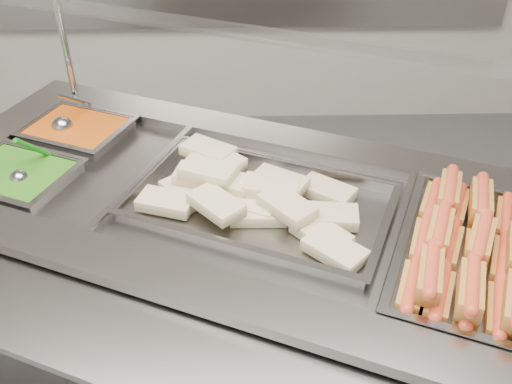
{
  "coord_description": "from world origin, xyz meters",
  "views": [
    {
      "loc": [
        0.02,
        -0.71,
        1.74
      ],
      "look_at": [
        0.05,
        0.47,
        0.87
      ],
      "focal_mm": 40.0,
      "sensor_mm": 36.0,
      "label": 1
    }
  ],
  "objects_px": {
    "ladle": "(63,125)",
    "pan_hotdogs": "(472,264)",
    "steam_counter": "(242,307)",
    "sneeze_guard": "(269,40)",
    "serving_spoon": "(22,173)",
    "pan_wraps": "(259,207)"
  },
  "relations": [
    {
      "from": "ladle",
      "to": "pan_hotdogs",
      "type": "bearing_deg",
      "value": -29.04
    },
    {
      "from": "steam_counter",
      "to": "sneeze_guard",
      "type": "bearing_deg",
      "value": 66.66
    },
    {
      "from": "pan_hotdogs",
      "to": "serving_spoon",
      "type": "bearing_deg",
      "value": 163.54
    },
    {
      "from": "steam_counter",
      "to": "serving_spoon",
      "type": "bearing_deg",
      "value": 170.35
    },
    {
      "from": "ladle",
      "to": "steam_counter",
      "type": "bearing_deg",
      "value": -34.14
    },
    {
      "from": "steam_counter",
      "to": "sneeze_guard",
      "type": "distance_m",
      "value": 0.8
    },
    {
      "from": "steam_counter",
      "to": "pan_wraps",
      "type": "bearing_deg",
      "value": -23.35
    },
    {
      "from": "pan_wraps",
      "to": "serving_spoon",
      "type": "height_order",
      "value": "serving_spoon"
    },
    {
      "from": "steam_counter",
      "to": "pan_hotdogs",
      "type": "xyz_separation_m",
      "value": [
        0.55,
        -0.24,
        0.39
      ]
    },
    {
      "from": "pan_hotdogs",
      "to": "ladle",
      "type": "height_order",
      "value": "ladle"
    },
    {
      "from": "sneeze_guard",
      "to": "serving_spoon",
      "type": "bearing_deg",
      "value": -172.42
    },
    {
      "from": "ladle",
      "to": "serving_spoon",
      "type": "distance_m",
      "value": 0.27
    },
    {
      "from": "steam_counter",
      "to": "ladle",
      "type": "xyz_separation_m",
      "value": [
        -0.55,
        0.37,
        0.44
      ]
    },
    {
      "from": "steam_counter",
      "to": "pan_hotdogs",
      "type": "distance_m",
      "value": 0.71
    },
    {
      "from": "sneeze_guard",
      "to": "serving_spoon",
      "type": "relative_size",
      "value": 10.07
    },
    {
      "from": "pan_wraps",
      "to": "pan_hotdogs",
      "type": "bearing_deg",
      "value": -23.35
    },
    {
      "from": "pan_hotdogs",
      "to": "steam_counter",
      "type": "bearing_deg",
      "value": 156.65
    },
    {
      "from": "steam_counter",
      "to": "serving_spoon",
      "type": "xyz_separation_m",
      "value": [
        -0.59,
        0.1,
        0.44
      ]
    },
    {
      "from": "pan_wraps",
      "to": "ladle",
      "type": "distance_m",
      "value": 0.72
    },
    {
      "from": "steam_counter",
      "to": "pan_hotdogs",
      "type": "bearing_deg",
      "value": -23.35
    },
    {
      "from": "sneeze_guard",
      "to": "pan_wraps",
      "type": "xyz_separation_m",
      "value": [
        -0.03,
        -0.21,
        -0.37
      ]
    },
    {
      "from": "ladle",
      "to": "serving_spoon",
      "type": "height_order",
      "value": "same"
    }
  ]
}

